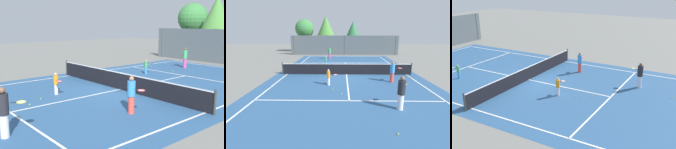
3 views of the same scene
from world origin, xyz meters
TOP-DOWN VIEW (x-y plane):
  - ground_plane at (0.00, 0.00)m, footprint 80.00×80.00m
  - court_surface at (0.00, 0.00)m, footprint 13.00×25.00m
  - tennis_net at (0.00, 0.00)m, footprint 11.90×0.10m
  - player_0 at (-2.33, 4.73)m, footprint 0.33×0.80m
  - player_1 at (3.48, -2.48)m, footprint 0.91×0.35m
  - player_2 at (2.54, -7.48)m, footprint 0.69×0.93m
  - player_4 at (-1.38, -3.37)m, footprint 0.84×0.43m
  - tennis_ball_0 at (-1.04, -4.46)m, footprint 0.07×0.07m
  - tennis_ball_1 at (0.70, 1.51)m, footprint 0.07×0.07m
  - tennis_ball_2 at (-0.45, -5.30)m, footprint 0.07×0.07m
  - tennis_ball_3 at (2.75, 8.53)m, footprint 0.07×0.07m
  - tennis_ball_4 at (0.93, 0.82)m, footprint 0.07×0.07m
  - tennis_ball_5 at (4.99, 6.22)m, footprint 0.07×0.07m
  - tennis_ball_7 at (2.32, 9.75)m, footprint 0.07×0.07m
  - tennis_ball_8 at (1.74, -9.78)m, footprint 0.07×0.07m

SIDE VIEW (x-z plane):
  - ground_plane at x=0.00m, z-range 0.00..0.00m
  - court_surface at x=0.00m, z-range 0.00..0.01m
  - tennis_ball_0 at x=-1.04m, z-range 0.00..0.07m
  - tennis_ball_1 at x=0.70m, z-range 0.00..0.07m
  - tennis_ball_2 at x=-0.45m, z-range 0.00..0.07m
  - tennis_ball_3 at x=2.75m, z-range 0.00..0.07m
  - tennis_ball_4 at x=0.93m, z-range 0.00..0.07m
  - tennis_ball_5 at x=4.99m, z-range 0.00..0.07m
  - tennis_ball_7 at x=2.32m, z-range 0.00..0.07m
  - tennis_ball_8 at x=1.74m, z-range 0.00..0.07m
  - tennis_net at x=0.00m, z-range -0.04..1.06m
  - player_0 at x=-2.33m, z-range 0.03..1.11m
  - player_4 at x=-1.38m, z-range 0.03..1.22m
  - player_1 at x=3.48m, z-range 0.03..1.64m
  - player_2 at x=2.54m, z-range 0.03..1.78m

